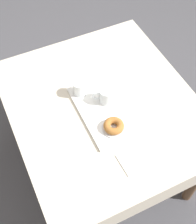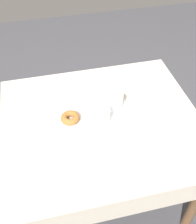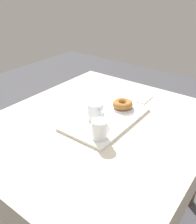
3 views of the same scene
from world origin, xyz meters
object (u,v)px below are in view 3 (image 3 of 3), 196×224
(serving_tray, at_px, (106,119))
(donut_plate_left, at_px, (122,108))
(sugar_donut_left, at_px, (123,104))
(paper_napkin, at_px, (139,97))
(water_glass_near, at_px, (100,130))
(dining_table, at_px, (98,139))
(tea_mug_left, at_px, (96,112))

(serving_tray, relative_size, donut_plate_left, 3.61)
(sugar_donut_left, bearing_deg, paper_napkin, 2.17)
(donut_plate_left, bearing_deg, sugar_donut_left, 0.00)
(sugar_donut_left, bearing_deg, water_glass_near, -167.95)
(dining_table, bearing_deg, donut_plate_left, -8.99)
(tea_mug_left, relative_size, donut_plate_left, 0.95)
(dining_table, height_order, serving_tray, serving_tray)
(serving_tray, bearing_deg, water_glass_near, -153.96)
(dining_table, xyz_separation_m, paper_napkin, (0.40, -0.02, 0.10))
(tea_mug_left, distance_m, sugar_donut_left, 0.19)
(donut_plate_left, xyz_separation_m, paper_napkin, (0.21, 0.01, -0.02))
(water_glass_near, distance_m, paper_napkin, 0.52)
(serving_tray, bearing_deg, paper_napkin, -1.37)
(serving_tray, bearing_deg, sugar_donut_left, -6.64)
(paper_napkin, bearing_deg, tea_mug_left, 174.21)
(dining_table, distance_m, paper_napkin, 0.41)
(serving_tray, xyz_separation_m, paper_napkin, (0.35, -0.01, -0.00))
(tea_mug_left, xyz_separation_m, paper_napkin, (0.39, -0.04, -0.06))
(serving_tray, bearing_deg, tea_mug_left, 145.81)
(serving_tray, xyz_separation_m, water_glass_near, (-0.17, -0.08, 0.05))
(donut_plate_left, bearing_deg, paper_napkin, 2.17)
(donut_plate_left, bearing_deg, water_glass_near, -167.95)
(dining_table, xyz_separation_m, water_glass_near, (-0.12, -0.10, 0.16))
(water_glass_near, height_order, donut_plate_left, water_glass_near)
(donut_plate_left, height_order, sugar_donut_left, sugar_donut_left)
(water_glass_near, xyz_separation_m, sugar_donut_left, (0.31, 0.07, -0.01))
(dining_table, height_order, tea_mug_left, tea_mug_left)
(sugar_donut_left, relative_size, paper_napkin, 0.81)
(tea_mug_left, height_order, donut_plate_left, tea_mug_left)
(sugar_donut_left, bearing_deg, donut_plate_left, 0.00)
(serving_tray, distance_m, water_glass_near, 0.19)
(tea_mug_left, bearing_deg, donut_plate_left, -14.44)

